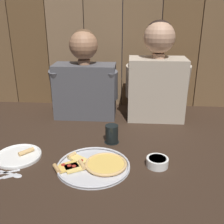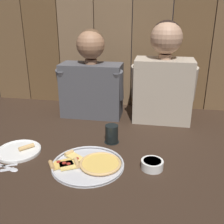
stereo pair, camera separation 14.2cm
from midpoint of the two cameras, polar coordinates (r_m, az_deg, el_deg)
ground_plane at (r=1.41m, az=3.41°, el=-8.45°), size 3.20×3.20×0.00m
pizza_tray at (r=1.28m, az=-1.51°, el=-11.20°), size 0.36×0.34×0.03m
dinner_plate at (r=1.45m, az=-16.74°, el=-8.00°), size 0.23×0.23×0.03m
drinking_glass at (r=1.47m, az=2.71°, el=-4.81°), size 0.08×0.08×0.10m
dipping_bowl at (r=1.28m, az=11.85°, el=-10.99°), size 0.10×0.10×0.04m
table_fork at (r=1.35m, az=-19.91°, el=-10.97°), size 0.13×0.07×0.01m
table_spoon at (r=1.32m, az=-18.17°, el=-11.45°), size 0.14×0.06×0.01m
diner_left at (r=1.78m, az=-2.16°, el=7.27°), size 0.44×0.20×0.58m
diner_right at (r=1.74m, az=13.38°, el=7.52°), size 0.40×0.21×0.64m
wooden_backdrop_wall at (r=1.97m, az=6.55°, el=18.20°), size 2.19×0.03×1.19m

